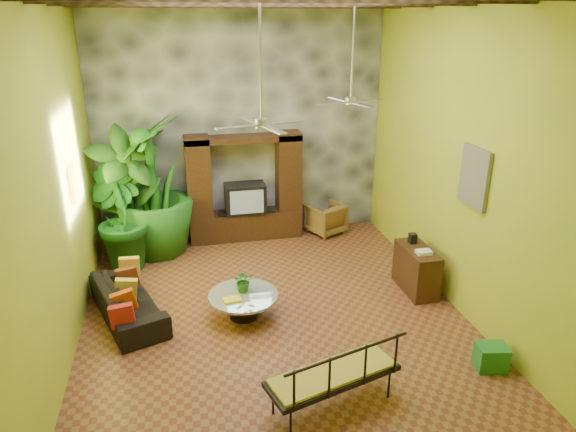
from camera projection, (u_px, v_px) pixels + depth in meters
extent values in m
plane|color=brown|center=(273.00, 312.00, 8.42)|extent=(7.00, 7.00, 0.00)
cube|color=gold|center=(240.00, 121.00, 10.70)|extent=(6.00, 0.02, 5.00)
cube|color=gold|center=(53.00, 178.00, 6.91)|extent=(0.02, 7.00, 5.00)
cube|color=gold|center=(458.00, 154.00, 8.11)|extent=(0.02, 7.00, 5.00)
cube|color=#3C3F44|center=(241.00, 121.00, 10.64)|extent=(5.98, 0.10, 4.98)
cube|color=#362511|center=(243.00, 1.00, 9.05)|extent=(5.95, 0.16, 0.22)
cube|color=black|center=(246.00, 225.00, 11.17)|extent=(2.40, 0.50, 0.60)
cube|color=black|center=(199.00, 184.00, 10.61)|extent=(0.50, 0.48, 2.00)
cube|color=black|center=(288.00, 178.00, 11.00)|extent=(0.50, 0.48, 2.00)
cube|color=black|center=(243.00, 139.00, 10.48)|extent=(2.40, 0.48, 0.12)
cube|color=black|center=(245.00, 198.00, 10.92)|extent=(0.85, 0.52, 0.62)
cube|color=#8C99A8|center=(247.00, 202.00, 10.68)|extent=(0.70, 0.02, 0.50)
cylinder|color=#A8A8AC|center=(260.00, 53.00, 6.53)|extent=(0.04, 0.04, 1.80)
cylinder|color=#A8A8AC|center=(262.00, 123.00, 6.85)|extent=(0.18, 0.18, 0.12)
cube|color=#A8A8AC|center=(286.00, 122.00, 7.02)|extent=(0.58, 0.26, 0.01)
cube|color=#A8A8AC|center=(251.00, 120.00, 7.16)|extent=(0.26, 0.58, 0.01)
cube|color=#A8A8AC|center=(237.00, 127.00, 6.71)|extent=(0.58, 0.26, 0.01)
cube|color=#A8A8AC|center=(274.00, 130.00, 6.56)|extent=(0.26, 0.58, 0.01)
cylinder|color=#A8A8AC|center=(353.00, 45.00, 8.34)|extent=(0.04, 0.04, 1.80)
cylinder|color=#A8A8AC|center=(351.00, 101.00, 8.67)|extent=(0.18, 0.18, 0.12)
cube|color=#A8A8AC|center=(368.00, 101.00, 8.83)|extent=(0.58, 0.26, 0.01)
cube|color=#A8A8AC|center=(339.00, 99.00, 8.97)|extent=(0.26, 0.58, 0.01)
cube|color=#A8A8AC|center=(333.00, 104.00, 8.52)|extent=(0.58, 0.26, 0.01)
cube|color=#A8A8AC|center=(363.00, 105.00, 8.38)|extent=(0.26, 0.58, 0.01)
cube|color=yellow|center=(73.00, 184.00, 7.97)|extent=(0.06, 0.32, 0.55)
cube|color=#26628B|center=(474.00, 177.00, 7.63)|extent=(0.06, 0.70, 0.90)
imported|color=black|center=(128.00, 301.00, 8.20)|extent=(1.38, 2.12, 0.58)
imported|color=olive|center=(325.00, 218.00, 11.42)|extent=(0.97, 0.98, 0.67)
imported|color=#265D18|center=(128.00, 196.00, 9.84)|extent=(1.65, 1.41, 2.65)
imported|color=#17581B|center=(119.00, 216.00, 9.60)|extent=(1.44, 1.46, 2.07)
imported|color=#20641A|center=(152.00, 187.00, 10.09)|extent=(1.75, 1.75, 2.80)
cylinder|color=black|center=(244.00, 306.00, 8.25)|extent=(0.47, 0.47, 0.36)
cylinder|color=#AAB5B2|center=(243.00, 296.00, 8.18)|extent=(1.11, 1.11, 0.04)
imported|color=#22661A|center=(244.00, 281.00, 8.21)|extent=(0.34, 0.30, 0.36)
cube|color=yellow|center=(232.00, 300.00, 7.99)|extent=(0.29, 0.23, 0.03)
cube|color=black|center=(333.00, 376.00, 6.24)|extent=(1.75, 0.99, 0.07)
cube|color=#AC9532|center=(333.00, 373.00, 6.23)|extent=(1.66, 0.92, 0.06)
cube|color=black|center=(341.00, 373.00, 5.87)|extent=(1.61, 0.50, 0.54)
cube|color=#3C1C13|center=(416.00, 270.00, 8.97)|extent=(0.46, 1.00, 0.80)
cube|color=#228022|center=(491.00, 357.00, 7.02)|extent=(0.46, 0.38, 0.36)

